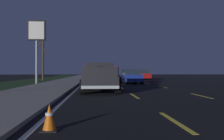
# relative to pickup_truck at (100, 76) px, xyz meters

# --- Properties ---
(ground) EXTENTS (144.00, 144.00, 0.00)m
(ground) POSITION_rel_pickup_truck_xyz_m (14.05, -3.50, -0.98)
(ground) COLOR black
(sidewalk_shoulder) EXTENTS (108.00, 4.00, 0.12)m
(sidewalk_shoulder) POSITION_rel_pickup_truck_xyz_m (14.05, 3.95, -0.92)
(sidewalk_shoulder) COLOR gray
(sidewalk_shoulder) RESTS_ON ground
(grass_verge) EXTENTS (108.00, 6.00, 0.01)m
(grass_verge) POSITION_rel_pickup_truck_xyz_m (14.05, 8.95, -0.98)
(grass_verge) COLOR #1E3819
(grass_verge) RESTS_ON ground
(lane_markings) EXTENTS (108.00, 7.04, 0.01)m
(lane_markings) POSITION_rel_pickup_truck_xyz_m (16.79, -0.41, -0.98)
(lane_markings) COLOR yellow
(lane_markings) RESTS_ON ground
(pickup_truck) EXTENTS (5.44, 2.32, 1.87)m
(pickup_truck) POSITION_rel_pickup_truck_xyz_m (0.00, 0.00, 0.00)
(pickup_truck) COLOR #232328
(pickup_truck) RESTS_ON ground
(sedan_blue) EXTENTS (4.44, 2.09, 1.54)m
(sedan_blue) POSITION_rel_pickup_truck_xyz_m (9.37, -3.51, -0.20)
(sedan_blue) COLOR navy
(sedan_blue) RESTS_ON ground
(sedan_red) EXTENTS (4.42, 2.05, 1.54)m
(sedan_red) POSITION_rel_pickup_truck_xyz_m (19.69, -6.99, -0.20)
(sedan_red) COLOR maroon
(sedan_red) RESTS_ON ground
(sedan_black) EXTENTS (4.40, 2.02, 1.54)m
(sedan_black) POSITION_rel_pickup_truck_xyz_m (7.65, 0.22, -0.20)
(sedan_black) COLOR black
(sedan_black) RESTS_ON ground
(sedan_white) EXTENTS (4.44, 2.09, 1.54)m
(sedan_white) POSITION_rel_pickup_truck_xyz_m (25.74, 0.14, -0.20)
(sedan_white) COLOR silver
(sedan_white) RESTS_ON ground
(gas_price_sign) EXTENTS (0.27, 1.90, 6.77)m
(gas_price_sign) POSITION_rel_pickup_truck_xyz_m (9.77, 6.57, 4.10)
(gas_price_sign) COLOR #99999E
(gas_price_sign) RESTS_ON ground
(bare_tree_far) EXTENTS (1.03, 1.67, 6.38)m
(bare_tree_far) POSITION_rel_pickup_truck_xyz_m (17.93, 7.80, 2.14)
(bare_tree_far) COLOR #423323
(bare_tree_far) RESTS_ON ground
(traffic_cone_near) EXTENTS (0.36, 0.36, 0.58)m
(traffic_cone_near) POSITION_rel_pickup_truck_xyz_m (-9.56, 1.26, -0.70)
(traffic_cone_near) COLOR black
(traffic_cone_near) RESTS_ON ground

